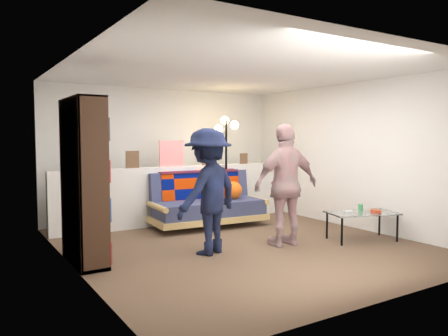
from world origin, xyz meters
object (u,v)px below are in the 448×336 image
floor_lamp (226,146)px  person_right (286,185)px  bookshelf (84,187)px  coffee_table (362,214)px  person_left (208,191)px  futon_sofa (207,203)px

floor_lamp → person_right: size_ratio=1.11×
person_right → bookshelf: bearing=-8.5°
coffee_table → person_right: (-1.14, 0.36, 0.46)m
coffee_table → floor_lamp: bearing=108.5°
floor_lamp → coffee_table: bearing=-71.5°
bookshelf → person_left: 1.53m
coffee_table → person_left: size_ratio=0.68×
person_right → coffee_table: bearing=167.5°
coffee_table → bookshelf: bearing=165.4°
futon_sofa → bookshelf: (-2.33, -1.12, 0.53)m
floor_lamp → person_right: (-0.33, -2.08, -0.49)m
bookshelf → person_left: bookshelf is taller
futon_sofa → coffee_table: 2.52m
bookshelf → coffee_table: bookshelf is taller
coffee_table → person_left: 2.37m
coffee_table → floor_lamp: size_ratio=0.58×
futon_sofa → coffee_table: futon_sofa is taller
bookshelf → floor_lamp: size_ratio=1.04×
floor_lamp → person_left: size_ratio=1.17×
floor_lamp → person_right: floor_lamp is taller
person_right → futon_sofa: bearing=-76.6°
coffee_table → person_right: 1.28m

